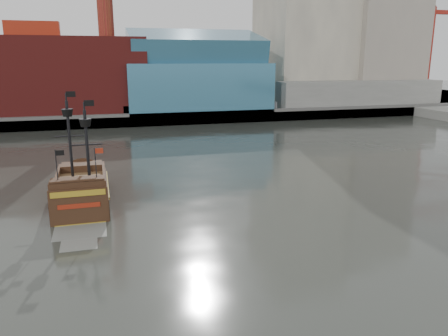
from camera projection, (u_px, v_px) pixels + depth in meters
name	position (u px, v px, depth m)	size (l,w,h in m)	color
ground	(279.00, 266.00, 28.02)	(400.00, 400.00, 0.00)	#272924
promenade_far	(141.00, 106.00, 113.60)	(220.00, 60.00, 2.00)	slate
seawall	(155.00, 119.00, 86.01)	(220.00, 1.00, 2.60)	#4C4C49
skyline	(162.00, 8.00, 102.30)	(149.00, 45.00, 62.00)	#7C644A
crane_a	(429.00, 36.00, 120.69)	(22.50, 4.00, 32.25)	slate
crane_b	(430.00, 50.00, 133.43)	(19.10, 4.00, 26.25)	slate
pirate_ship	(82.00, 193.00, 40.01)	(4.68, 14.50, 10.84)	black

